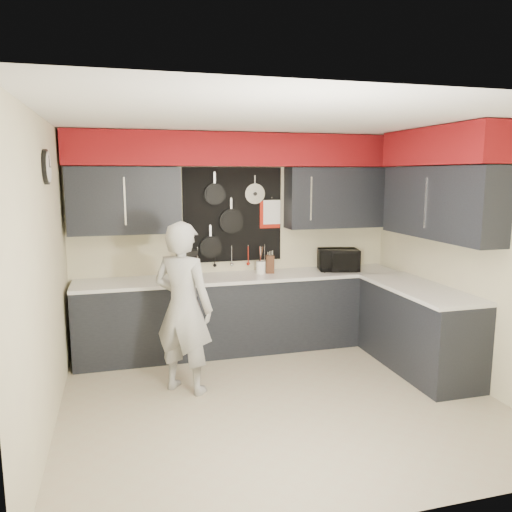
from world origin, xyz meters
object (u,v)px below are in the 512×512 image
object	(u,v)px
knife_block	(270,264)
microwave	(338,260)
utensil_crock	(261,267)
coffee_maker	(187,263)
person	(183,308)

from	to	relation	value
knife_block	microwave	bearing A→B (deg)	5.38
knife_block	utensil_crock	xyz separation A→B (m)	(-0.11, 0.00, -0.03)
knife_block	utensil_crock	distance (m)	0.12
coffee_maker	knife_block	bearing A→B (deg)	-7.66
knife_block	utensil_crock	bearing A→B (deg)	-171.88
microwave	utensil_crock	bearing A→B (deg)	-171.73
utensil_crock	coffee_maker	bearing A→B (deg)	-175.61
knife_block	coffee_maker	xyz separation A→B (m)	(-1.03, -0.07, 0.07)
microwave	person	world-z (taller)	person
utensil_crock	person	distance (m)	1.52
microwave	coffee_maker	size ratio (longest dim) A/B	1.42
microwave	person	bearing A→B (deg)	-141.74
microwave	knife_block	bearing A→B (deg)	-172.05
coffee_maker	microwave	bearing A→B (deg)	-11.64
coffee_maker	person	xyz separation A→B (m)	(-0.17, -0.99, -0.26)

